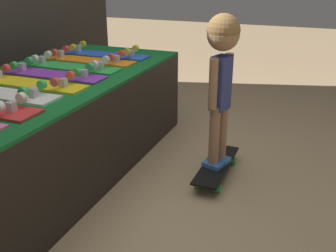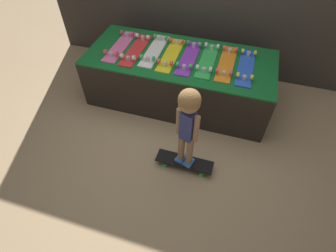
{
  "view_description": "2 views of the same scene",
  "coord_description": "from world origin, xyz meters",
  "px_view_note": "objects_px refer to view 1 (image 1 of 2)",
  "views": [
    {
      "loc": [
        -1.98,
        -0.99,
        1.35
      ],
      "look_at": [
        0.17,
        -0.13,
        0.4
      ],
      "focal_mm": 42.0,
      "sensor_mm": 36.0,
      "label": 1
    },
    {
      "loc": [
        0.68,
        -2.04,
        2.48
      ],
      "look_at": [
        0.1,
        -0.15,
        0.31
      ],
      "focal_mm": 28.0,
      "sensor_mm": 36.0,
      "label": 2
    }
  ],
  "objects_px": {
    "skateboard_orange_on_rack": "(88,59)",
    "skateboard_on_floor": "(216,166)",
    "skateboard_green_on_rack": "(71,66)",
    "skateboard_purple_on_rack": "(52,73)",
    "skateboard_yellow_on_rack": "(30,82)",
    "skateboard_blue_on_rack": "(104,54)",
    "child": "(222,63)"
  },
  "relations": [
    {
      "from": "skateboard_orange_on_rack",
      "to": "skateboard_on_floor",
      "type": "relative_size",
      "value": 1.2
    },
    {
      "from": "skateboard_green_on_rack",
      "to": "skateboard_on_floor",
      "type": "xyz_separation_m",
      "value": [
        0.03,
        -1.11,
        -0.61
      ]
    },
    {
      "from": "skateboard_purple_on_rack",
      "to": "skateboard_green_on_rack",
      "type": "distance_m",
      "value": 0.23
    },
    {
      "from": "skateboard_orange_on_rack",
      "to": "skateboard_on_floor",
      "type": "height_order",
      "value": "skateboard_orange_on_rack"
    },
    {
      "from": "skateboard_yellow_on_rack",
      "to": "skateboard_on_floor",
      "type": "height_order",
      "value": "skateboard_yellow_on_rack"
    },
    {
      "from": "skateboard_purple_on_rack",
      "to": "skateboard_orange_on_rack",
      "type": "bearing_deg",
      "value": 1.61
    },
    {
      "from": "skateboard_purple_on_rack",
      "to": "skateboard_orange_on_rack",
      "type": "distance_m",
      "value": 0.46
    },
    {
      "from": "skateboard_yellow_on_rack",
      "to": "skateboard_blue_on_rack",
      "type": "relative_size",
      "value": 1.0
    },
    {
      "from": "skateboard_yellow_on_rack",
      "to": "child",
      "type": "distance_m",
      "value": 1.2
    },
    {
      "from": "skateboard_yellow_on_rack",
      "to": "skateboard_orange_on_rack",
      "type": "xyz_separation_m",
      "value": [
        0.69,
        0.02,
        0.0
      ]
    },
    {
      "from": "skateboard_purple_on_rack",
      "to": "skateboard_green_on_rack",
      "type": "height_order",
      "value": "same"
    },
    {
      "from": "skateboard_green_on_rack",
      "to": "skateboard_on_floor",
      "type": "distance_m",
      "value": 1.26
    },
    {
      "from": "skateboard_yellow_on_rack",
      "to": "child",
      "type": "xyz_separation_m",
      "value": [
        0.48,
        -1.09,
        0.11
      ]
    },
    {
      "from": "skateboard_green_on_rack",
      "to": "skateboard_on_floor",
      "type": "bearing_deg",
      "value": -88.61
    },
    {
      "from": "skateboard_green_on_rack",
      "to": "child",
      "type": "relative_size",
      "value": 0.75
    },
    {
      "from": "skateboard_orange_on_rack",
      "to": "child",
      "type": "bearing_deg",
      "value": -100.33
    },
    {
      "from": "skateboard_yellow_on_rack",
      "to": "skateboard_orange_on_rack",
      "type": "relative_size",
      "value": 1.0
    },
    {
      "from": "skateboard_orange_on_rack",
      "to": "child",
      "type": "xyz_separation_m",
      "value": [
        -0.2,
        -1.11,
        0.11
      ]
    },
    {
      "from": "child",
      "to": "skateboard_purple_on_rack",
      "type": "bearing_deg",
      "value": 118.79
    },
    {
      "from": "skateboard_yellow_on_rack",
      "to": "skateboard_blue_on_rack",
      "type": "height_order",
      "value": "same"
    },
    {
      "from": "skateboard_yellow_on_rack",
      "to": "skateboard_blue_on_rack",
      "type": "xyz_separation_m",
      "value": [
        0.91,
        0.01,
        0.0
      ]
    },
    {
      "from": "skateboard_orange_on_rack",
      "to": "skateboard_on_floor",
      "type": "distance_m",
      "value": 1.28
    },
    {
      "from": "skateboard_yellow_on_rack",
      "to": "child",
      "type": "height_order",
      "value": "child"
    },
    {
      "from": "skateboard_purple_on_rack",
      "to": "child",
      "type": "bearing_deg",
      "value": -76.87
    },
    {
      "from": "skateboard_blue_on_rack",
      "to": "skateboard_on_floor",
      "type": "relative_size",
      "value": 1.2
    },
    {
      "from": "child",
      "to": "skateboard_orange_on_rack",
      "type": "bearing_deg",
      "value": 95.33
    },
    {
      "from": "skateboard_green_on_rack",
      "to": "child",
      "type": "distance_m",
      "value": 1.11
    },
    {
      "from": "skateboard_yellow_on_rack",
      "to": "child",
      "type": "relative_size",
      "value": 0.75
    },
    {
      "from": "skateboard_yellow_on_rack",
      "to": "skateboard_green_on_rack",
      "type": "distance_m",
      "value": 0.46
    },
    {
      "from": "skateboard_yellow_on_rack",
      "to": "child",
      "type": "bearing_deg",
      "value": -66.04
    },
    {
      "from": "skateboard_yellow_on_rack",
      "to": "skateboard_orange_on_rack",
      "type": "height_order",
      "value": "same"
    },
    {
      "from": "skateboard_orange_on_rack",
      "to": "skateboard_blue_on_rack",
      "type": "bearing_deg",
      "value": -2.6
    }
  ]
}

